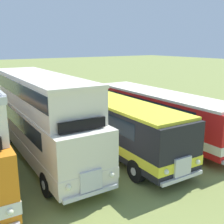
# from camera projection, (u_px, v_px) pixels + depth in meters

# --- Properties ---
(bus_fifth_in_row) EXTENTS (2.88, 10.93, 4.49)m
(bus_fifth_in_row) POSITION_uv_depth(u_px,v_px,m) (42.00, 114.00, 14.41)
(bus_fifth_in_row) COLOR silver
(bus_fifth_in_row) RESTS_ON ground
(bus_sixth_in_row) EXTENTS (2.94, 11.50, 2.99)m
(bus_sixth_in_row) POSITION_uv_depth(u_px,v_px,m) (110.00, 120.00, 15.94)
(bus_sixth_in_row) COLOR black
(bus_sixth_in_row) RESTS_ON ground
(bus_seventh_in_row) EXTENTS (2.81, 11.59, 2.99)m
(bus_seventh_in_row) POSITION_uv_depth(u_px,v_px,m) (159.00, 111.00, 17.97)
(bus_seventh_in_row) COLOR red
(bus_seventh_in_row) RESTS_ON ground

